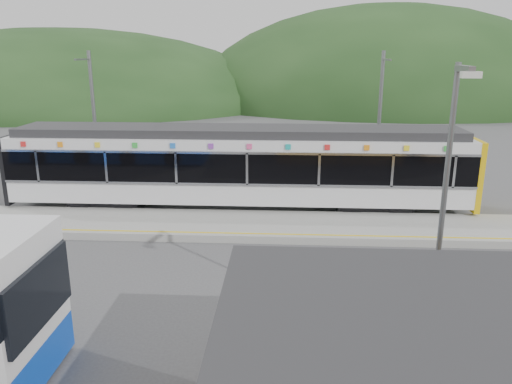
{
  "coord_description": "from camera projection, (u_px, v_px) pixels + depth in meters",
  "views": [
    {
      "loc": [
        2.44,
        -15.73,
        6.98
      ],
      "look_at": [
        1.49,
        1.0,
        2.23
      ],
      "focal_mm": 35.0,
      "sensor_mm": 36.0,
      "label": 1
    }
  ],
  "objects": [
    {
      "name": "ground",
      "position": [
        211.0,
        261.0,
        17.14
      ],
      "size": [
        120.0,
        120.0,
        0.0
      ],
      "primitive_type": "plane",
      "color": "#4C4C4F",
      "rests_on": "ground"
    },
    {
      "name": "hills",
      "position": [
        368.0,
        216.0,
        21.88
      ],
      "size": [
        146.0,
        149.0,
        26.0
      ],
      "color": "#1E3D19",
      "rests_on": "ground"
    },
    {
      "name": "platform",
      "position": [
        223.0,
        225.0,
        20.27
      ],
      "size": [
        26.0,
        3.2,
        0.3
      ],
      "primitive_type": "cube",
      "color": "#9E9E99",
      "rests_on": "ground"
    },
    {
      "name": "yellow_line",
      "position": [
        219.0,
        233.0,
        18.98
      ],
      "size": [
        26.0,
        0.1,
        0.01
      ],
      "primitive_type": "cube",
      "color": "yellow",
      "rests_on": "platform"
    },
    {
      "name": "train",
      "position": [
        239.0,
        165.0,
        22.32
      ],
      "size": [
        20.44,
        3.01,
        3.74
      ],
      "color": "black",
      "rests_on": "ground"
    },
    {
      "name": "catenary_mast_west",
      "position": [
        94.0,
        120.0,
        24.76
      ],
      "size": [
        0.18,
        1.8,
        7.0
      ],
      "color": "slate",
      "rests_on": "ground"
    },
    {
      "name": "catenary_mast_east",
      "position": [
        379.0,
        123.0,
        23.99
      ],
      "size": [
        0.18,
        1.8,
        7.0
      ],
      "color": "slate",
      "rests_on": "ground"
    },
    {
      "name": "lamp_post",
      "position": [
        446.0,
        196.0,
        10.56
      ],
      "size": [
        0.36,
        1.18,
        6.76
      ],
      "rotation": [
        0.0,
        0.0,
        -0.09
      ],
      "color": "slate",
      "rests_on": "ground"
    }
  ]
}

